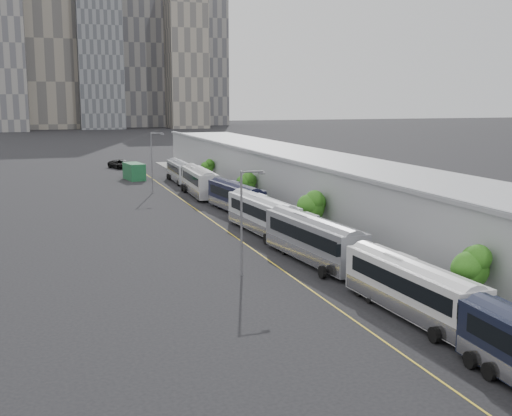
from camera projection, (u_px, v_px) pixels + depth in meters
name	position (u px, v px, depth m)	size (l,w,h in m)	color
sidewalk	(351.00, 240.00, 64.16)	(10.00, 170.00, 0.12)	gray
lane_line	(252.00, 248.00, 60.87)	(0.12, 160.00, 0.02)	gold
depot	(388.00, 204.00, 64.83)	(12.45, 160.40, 7.20)	gray
skyline	(72.00, 20.00, 303.36)	(145.00, 64.00, 120.00)	slate
bus_2	(411.00, 293.00, 41.78)	(3.14, 12.82, 3.72)	silver
bus_3	(313.00, 243.00, 55.47)	(3.97, 13.87, 4.00)	slate
bus_4	(263.00, 218.00, 67.44)	(3.68, 13.59, 3.92)	#B6BAC1
bus_5	(236.00, 200.00, 79.96)	(3.83, 12.98, 3.74)	black
bus_6	(199.00, 184.00, 93.56)	(3.40, 14.14, 4.10)	#BABABC
bus_7	(180.00, 173.00, 109.01)	(2.80, 12.40, 3.61)	gray
tree_1	(470.00, 264.00, 40.88)	(2.42, 2.42, 4.84)	black
tree_2	(311.00, 204.00, 64.29)	(2.83, 2.83, 5.03)	black
tree_3	(246.00, 182.00, 84.96)	(2.50, 2.50, 4.38)	black
tree_4	(208.00, 167.00, 105.34)	(1.89, 1.89, 3.99)	black
street_lamp_near	(244.00, 215.00, 50.84)	(2.04, 0.22, 8.48)	#59595E
street_lamp_far	(153.00, 158.00, 95.62)	(2.04, 0.22, 9.08)	#59595E
shipping_container	(134.00, 171.00, 112.22)	(2.57, 5.59, 2.92)	#174B2A
suv	(120.00, 164.00, 130.35)	(2.95, 6.39, 1.78)	black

